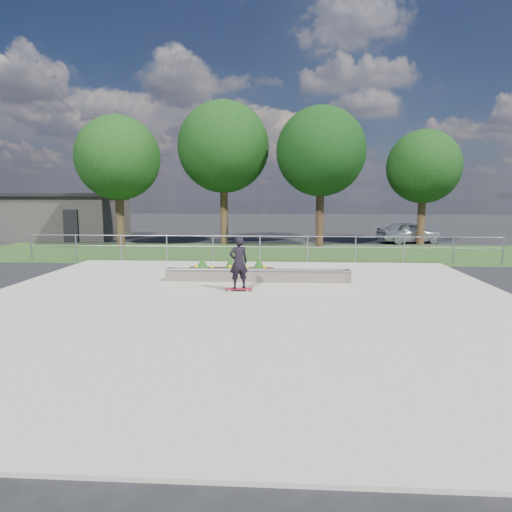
# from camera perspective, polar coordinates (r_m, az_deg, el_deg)

# --- Properties ---
(ground) EXTENTS (120.00, 120.00, 0.00)m
(ground) POSITION_cam_1_polar(r_m,az_deg,el_deg) (12.01, -1.40, -6.14)
(ground) COLOR black
(ground) RESTS_ON ground
(grass_verge) EXTENTS (30.00, 8.00, 0.02)m
(grass_verge) POSITION_cam_1_polar(r_m,az_deg,el_deg) (22.83, 0.95, 0.42)
(grass_verge) COLOR #26431B
(grass_verge) RESTS_ON ground
(concrete_slab) EXTENTS (15.00, 15.00, 0.06)m
(concrete_slab) POSITION_cam_1_polar(r_m,az_deg,el_deg) (12.01, -1.40, -6.00)
(concrete_slab) COLOR #A5A092
(concrete_slab) RESTS_ON ground
(fence) EXTENTS (20.06, 0.06, 1.20)m
(fence) POSITION_cam_1_polar(r_m,az_deg,el_deg) (19.27, 0.49, 1.37)
(fence) COLOR gray
(fence) RESTS_ON ground
(building) EXTENTS (8.40, 5.40, 3.00)m
(building) POSITION_cam_1_polar(r_m,az_deg,el_deg) (33.23, -23.42, 4.64)
(building) COLOR #312E2C
(building) RESTS_ON ground
(tree_far_left) EXTENTS (4.55, 4.55, 7.15)m
(tree_far_left) POSITION_cam_1_polar(r_m,az_deg,el_deg) (26.30, -16.89, 11.62)
(tree_far_left) COLOR #362615
(tree_far_left) RESTS_ON ground
(tree_mid_left) EXTENTS (5.25, 5.25, 8.25)m
(tree_mid_left) POSITION_cam_1_polar(r_m,az_deg,el_deg) (27.00, -4.09, 13.41)
(tree_mid_left) COLOR #362615
(tree_mid_left) RESTS_ON ground
(tree_mid_right) EXTENTS (4.90, 4.90, 7.70)m
(tree_mid_right) POSITION_cam_1_polar(r_m,az_deg,el_deg) (25.82, 8.12, 12.78)
(tree_mid_right) COLOR #311E13
(tree_mid_right) RESTS_ON ground
(tree_far_right) EXTENTS (4.20, 4.20, 6.60)m
(tree_far_right) POSITION_cam_1_polar(r_m,az_deg,el_deg) (28.33, 20.23, 10.40)
(tree_far_right) COLOR #382516
(tree_far_right) RESTS_ON ground
(grind_ledge) EXTENTS (6.00, 0.44, 0.43)m
(grind_ledge) POSITION_cam_1_polar(r_m,az_deg,el_deg) (14.89, 0.20, -2.42)
(grind_ledge) COLOR brown
(grind_ledge) RESTS_ON concrete_slab
(planter_bed) EXTENTS (3.00, 1.20, 0.61)m
(planter_bed) POSITION_cam_1_polar(r_m,az_deg,el_deg) (15.86, -3.29, -1.89)
(planter_bed) COLOR black
(planter_bed) RESTS_ON concrete_slab
(skateboarder) EXTENTS (0.80, 0.56, 1.62)m
(skateboarder) POSITION_cam_1_polar(r_m,az_deg,el_deg) (13.31, -2.19, -0.84)
(skateboarder) COLOR white
(skateboarder) RESTS_ON concrete_slab
(parked_car) EXTENTS (4.06, 2.46, 1.29)m
(parked_car) POSITION_cam_1_polar(r_m,az_deg,el_deg) (29.02, 18.56, 2.82)
(parked_car) COLOR #A3A8AC
(parked_car) RESTS_ON ground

